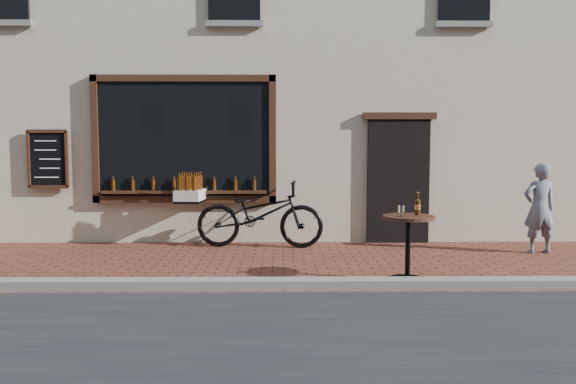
{
  "coord_description": "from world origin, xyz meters",
  "views": [
    {
      "loc": [
        -0.18,
        -6.5,
        1.74
      ],
      "look_at": [
        -0.09,
        1.2,
        1.1
      ],
      "focal_mm": 35.0,
      "sensor_mm": 36.0,
      "label": 1
    }
  ],
  "objects": [
    {
      "name": "ground",
      "position": [
        0.0,
        0.0,
        0.0
      ],
      "size": [
        90.0,
        90.0,
        0.0
      ],
      "primitive_type": "plane",
      "color": "#592B1C",
      "rests_on": "ground"
    },
    {
      "name": "kerb",
      "position": [
        0.0,
        0.2,
        0.06
      ],
      "size": [
        90.0,
        0.25,
        0.12
      ],
      "primitive_type": "cube",
      "color": "slate",
      "rests_on": "ground"
    },
    {
      "name": "shop_building",
      "position": [
        0.0,
        6.5,
        5.0
      ],
      "size": [
        28.0,
        6.2,
        10.0
      ],
      "color": "#C0B497",
      "rests_on": "ground"
    },
    {
      "name": "cargo_bicycle",
      "position": [
        -0.6,
        3.02,
        0.58
      ],
      "size": [
        2.55,
        0.94,
        1.22
      ],
      "rotation": [
        0.0,
        0.0,
        1.48
      ],
      "color": "black",
      "rests_on": "ground"
    },
    {
      "name": "bistro_table",
      "position": [
        1.44,
        0.59,
        0.6
      ],
      "size": [
        0.66,
        0.66,
        1.13
      ],
      "color": "black",
      "rests_on": "ground"
    },
    {
      "name": "pedestrian",
      "position": [
        3.99,
        2.45,
        0.73
      ],
      "size": [
        0.56,
        0.4,
        1.46
      ],
      "primitive_type": "imported",
      "rotation": [
        0.0,
        0.0,
        3.23
      ],
      "color": "slate",
      "rests_on": "ground"
    }
  ]
}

